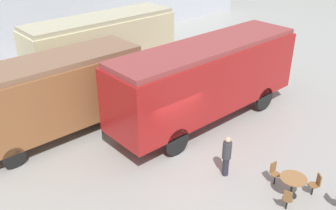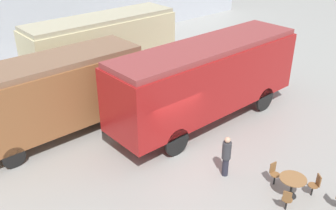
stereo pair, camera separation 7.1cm
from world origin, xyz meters
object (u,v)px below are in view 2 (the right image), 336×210
(passenger_coach_vintage, at_px, (103,43))
(streamlined_locomotive, at_px, (219,72))
(cafe_table_mid, at_px, (293,182))
(visitor_person, at_px, (226,155))
(passenger_coach_wooden, at_px, (52,93))

(passenger_coach_vintage, height_order, streamlined_locomotive, streamlined_locomotive)
(passenger_coach_vintage, bearing_deg, cafe_table_mid, -93.44)
(cafe_table_mid, relative_size, visitor_person, 0.55)
(streamlined_locomotive, relative_size, cafe_table_mid, 12.78)
(passenger_coach_vintage, distance_m, visitor_person, 11.07)
(passenger_coach_vintage, bearing_deg, visitor_person, -98.53)
(cafe_table_mid, bearing_deg, passenger_coach_wooden, 114.44)
(streamlined_locomotive, height_order, cafe_table_mid, streamlined_locomotive)
(visitor_person, bearing_deg, streamlined_locomotive, 46.17)
(streamlined_locomotive, bearing_deg, passenger_coach_vintage, 102.99)
(passenger_coach_wooden, distance_m, cafe_table_mid, 10.34)
(streamlined_locomotive, distance_m, visitor_person, 5.00)
(cafe_table_mid, xyz_separation_m, visitor_person, (-0.83, 2.33, 0.29))
(streamlined_locomotive, distance_m, cafe_table_mid, 6.53)
(passenger_coach_wooden, relative_size, streamlined_locomotive, 0.68)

